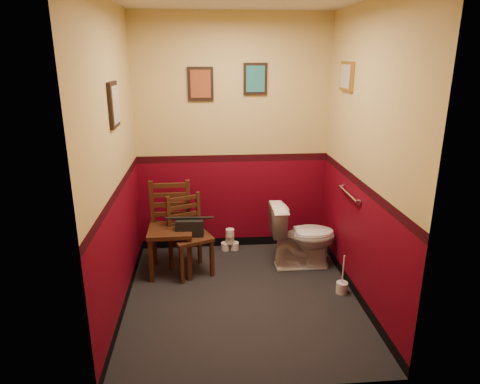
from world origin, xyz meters
name	(u,v)px	position (x,y,z in m)	size (l,w,h in m)	color
floor	(242,298)	(0.00, 0.00, 0.00)	(2.20, 2.40, 0.00)	black
wall_back	(233,138)	(0.00, 1.20, 1.35)	(2.20, 2.70, 0.00)	#570413
wall_front	(261,210)	(0.00, -1.20, 1.35)	(2.20, 2.70, 0.00)	#570413
wall_left	(114,165)	(-1.10, 0.00, 1.35)	(2.40, 2.70, 0.00)	#570413
wall_right	(364,160)	(1.10, 0.00, 1.35)	(2.40, 2.70, 0.00)	#570413
grab_bar	(349,194)	(1.07, 0.25, 0.95)	(0.05, 0.56, 0.06)	silver
framed_print_back_a	(201,84)	(-0.35, 1.18, 1.95)	(0.28, 0.04, 0.36)	black
framed_print_back_b	(255,79)	(0.25, 1.18, 2.00)	(0.26, 0.04, 0.34)	black
framed_print_left	(114,105)	(-1.08, 0.10, 1.85)	(0.04, 0.30, 0.38)	black
framed_print_right	(347,76)	(1.08, 0.60, 2.05)	(0.04, 0.34, 0.28)	olive
toilet	(302,236)	(0.72, 0.61, 0.35)	(0.40, 0.72, 0.71)	white
toilet_brush	(342,287)	(0.99, 0.01, 0.07)	(0.11, 0.11, 0.41)	silver
chair_left	(170,228)	(-0.71, 0.63, 0.49)	(0.46, 0.46, 0.98)	#422413
chair_right	(189,235)	(-0.51, 0.59, 0.42)	(0.51, 0.51, 0.84)	#422413
handbag	(190,227)	(-0.50, 0.55, 0.53)	(0.29, 0.16, 0.21)	black
tp_stack	(230,241)	(-0.05, 1.08, 0.12)	(0.21, 0.13, 0.28)	silver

